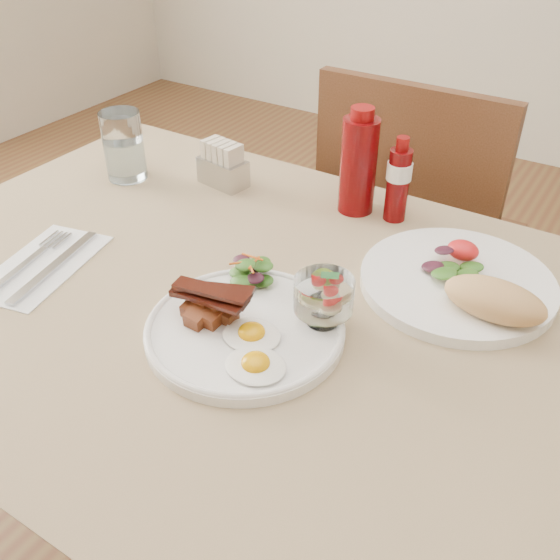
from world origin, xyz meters
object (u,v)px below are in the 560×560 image
at_px(chair_far, 414,237).
at_px(sugar_caddy, 223,166).
at_px(ketchup_bottle, 358,164).
at_px(hot_sauce_bottle, 398,181).
at_px(table, 263,346).
at_px(water_glass, 124,150).
at_px(second_plate, 466,284).
at_px(fruit_cup, 324,295).
at_px(main_plate, 245,330).

distance_m(chair_far, sugar_caddy, 0.54).
height_order(ketchup_bottle, hot_sauce_bottle, ketchup_bottle).
bearing_deg(ketchup_bottle, table, -87.96).
xyz_separation_m(table, chair_far, (0.00, 0.66, -0.14)).
relative_size(chair_far, sugar_caddy, 8.90).
height_order(table, water_glass, water_glass).
bearing_deg(second_plate, table, -144.34).
height_order(fruit_cup, ketchup_bottle, ketchup_bottle).
distance_m(table, water_glass, 0.53).
bearing_deg(table, fruit_cup, -4.55).
relative_size(fruit_cup, water_glass, 0.61).
distance_m(second_plate, hot_sauce_bottle, 0.25).
height_order(table, ketchup_bottle, ketchup_bottle).
relative_size(hot_sauce_bottle, sugar_caddy, 1.51).
xyz_separation_m(second_plate, ketchup_bottle, (-0.26, 0.15, 0.07)).
distance_m(second_plate, ketchup_bottle, 0.31).
height_order(table, sugar_caddy, sugar_caddy).
bearing_deg(main_plate, fruit_cup, 37.58).
distance_m(main_plate, second_plate, 0.34).
xyz_separation_m(fruit_cup, ketchup_bottle, (-0.12, 0.34, 0.03)).
height_order(hot_sauce_bottle, water_glass, hot_sauce_bottle).
distance_m(main_plate, fruit_cup, 0.12).
bearing_deg(second_plate, hot_sauce_bottle, 139.35).
bearing_deg(fruit_cup, main_plate, -142.42).
relative_size(main_plate, sugar_caddy, 2.68).
bearing_deg(fruit_cup, sugar_caddy, 143.14).
relative_size(sugar_caddy, water_glass, 0.76).
relative_size(table, water_glass, 9.69).
relative_size(chair_far, second_plate, 3.10).
bearing_deg(hot_sauce_bottle, sugar_caddy, -170.83).
height_order(second_plate, sugar_caddy, sugar_caddy).
height_order(main_plate, water_glass, water_glass).
bearing_deg(second_plate, water_glass, 177.97).
height_order(table, chair_far, chair_far).
distance_m(second_plate, water_glass, 0.72).
xyz_separation_m(chair_far, water_glass, (-0.47, -0.46, 0.29)).
xyz_separation_m(main_plate, sugar_caddy, (-0.30, 0.36, 0.03)).
distance_m(main_plate, ketchup_bottle, 0.42).
bearing_deg(water_glass, fruit_cup, -20.35).
height_order(main_plate, ketchup_bottle, ketchup_bottle).
height_order(chair_far, sugar_caddy, chair_far).
bearing_deg(table, water_glass, 156.33).
height_order(hot_sauce_bottle, sugar_caddy, hot_sauce_bottle).
bearing_deg(chair_far, second_plate, -62.60).
height_order(ketchup_bottle, sugar_caddy, ketchup_bottle).
xyz_separation_m(second_plate, hot_sauce_bottle, (-0.19, 0.16, 0.06)).
bearing_deg(water_glass, sugar_caddy, 23.03).
xyz_separation_m(table, fruit_cup, (0.11, -0.01, 0.15)).
relative_size(chair_far, fruit_cup, 11.08).
xyz_separation_m(table, sugar_caddy, (-0.28, 0.28, 0.13)).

